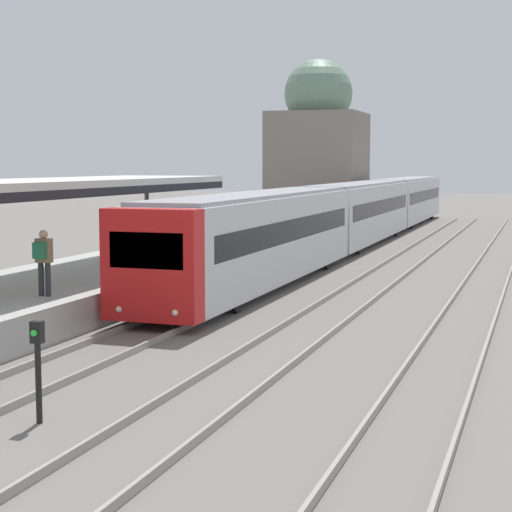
% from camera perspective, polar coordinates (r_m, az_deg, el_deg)
% --- Properties ---
extents(person_on_platform, '(0.40, 0.40, 1.66)m').
position_cam_1_polar(person_on_platform, '(21.93, -14.00, -0.08)').
color(person_on_platform, '#2D2D33').
rests_on(person_on_platform, station_platform).
extents(train_near, '(2.58, 50.29, 3.21)m').
position_cam_1_polar(train_near, '(45.10, 6.83, 3.04)').
color(train_near, red).
rests_on(train_near, ground_plane).
extents(signal_post_near, '(0.20, 0.21, 1.68)m').
position_cam_1_polar(signal_post_near, '(14.31, -14.35, -6.71)').
color(signal_post_near, black).
rests_on(signal_post_near, ground_plane).
extents(distant_domed_building, '(5.66, 5.66, 10.85)m').
position_cam_1_polar(distant_domed_building, '(55.47, 4.15, 6.97)').
color(distant_domed_building, slate).
rests_on(distant_domed_building, ground_plane).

